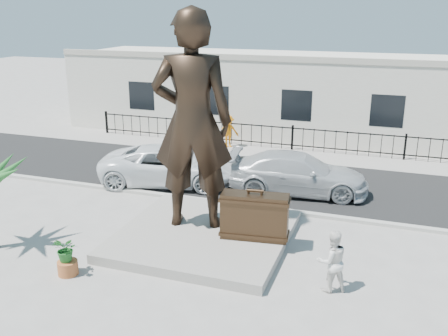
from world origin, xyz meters
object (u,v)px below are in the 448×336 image
Objects in this scene: suitcase at (255,216)px; tourist at (332,261)px; statue at (192,121)px; car_white at (169,165)px.

tourist is at bearing -41.35° from suitcase.
statue is 5.93m from tourist.
statue is 3.36× the size of suitcase.
car_white is at bearing 130.97° from suitcase.
car_white is (-2.76, 4.03, -2.91)m from statue.
tourist is at bearing -143.20° from car_white.
tourist is at bearing 140.67° from statue.
suitcase is 1.20× the size of tourist.
statue is at bearing 162.19° from suitcase.
suitcase is at bearing -63.44° from tourist.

